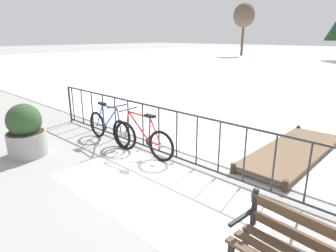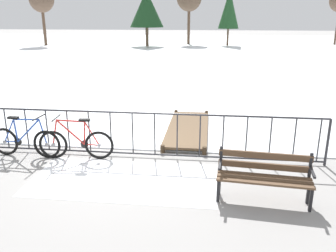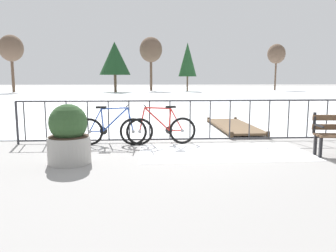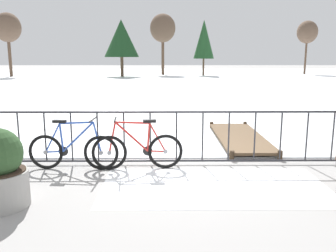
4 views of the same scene
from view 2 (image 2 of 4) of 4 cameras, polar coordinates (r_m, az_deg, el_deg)
name	(u,v)px [view 2 (image 2 of 4)]	position (r m, az deg, el deg)	size (l,w,h in m)	color
ground_plane	(123,156)	(8.25, -7.38, -4.86)	(160.00, 160.00, 0.00)	gray
frozen_pond	(191,49)	(35.98, 3.82, 12.40)	(80.00, 56.00, 0.03)	white
snow_patch	(124,179)	(7.11, -7.11, -8.59)	(3.68, 1.87, 0.01)	white
railing_fence	(122,133)	(8.05, -7.54, -1.17)	(9.06, 0.06, 1.07)	#2D2D33
bicycle_near_railing	(76,143)	(8.17, -14.69, -2.75)	(1.71, 0.52, 0.97)	black
bicycle_second	(25,141)	(8.67, -22.18, -2.32)	(1.71, 0.52, 0.97)	black
park_bench	(264,173)	(6.33, 15.37, -7.41)	(1.64, 0.63, 0.89)	brown
wooden_dock	(188,128)	(9.81, 3.25, -0.35)	(1.10, 3.38, 0.20)	brown
tree_centre	(147,9)	(39.00, -3.50, 18.49)	(3.58, 3.58, 5.79)	brown
tree_east_mid	(229,9)	(40.31, 9.90, 18.23)	(2.24, 2.24, 5.95)	brown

